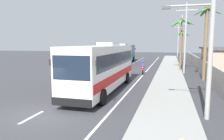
{
  "coord_description": "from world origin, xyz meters",
  "views": [
    {
      "loc": [
        6.93,
        -9.69,
        3.86
      ],
      "look_at": [
        2.38,
        6.59,
        1.7
      ],
      "focal_mm": 33.95,
      "sensor_mm": 36.0,
      "label": 1
    }
  ],
  "objects_px": {
    "utility_pole_distant": "(178,38)",
    "coach_bus_foreground": "(104,66)",
    "utility_pole_far": "(181,38)",
    "palm_third": "(206,32)",
    "motorcycle_beside_bus": "(143,69)",
    "palm_nearest": "(182,31)",
    "coach_bus_far_lane": "(124,53)",
    "palm_second": "(182,41)",
    "utility_pole_nearest": "(209,34)",
    "utility_pole_mid": "(185,37)"
  },
  "relations": [
    {
      "from": "utility_pole_distant",
      "to": "coach_bus_foreground",
      "type": "bearing_deg",
      "value": -98.63
    },
    {
      "from": "utility_pole_far",
      "to": "palm_third",
      "type": "relative_size",
      "value": 1.25
    },
    {
      "from": "motorcycle_beside_bus",
      "to": "palm_nearest",
      "type": "relative_size",
      "value": 0.27
    },
    {
      "from": "coach_bus_far_lane",
      "to": "palm_second",
      "type": "relative_size",
      "value": 1.96
    },
    {
      "from": "utility_pole_distant",
      "to": "utility_pole_nearest",
      "type": "bearing_deg",
      "value": -90.02
    },
    {
      "from": "palm_nearest",
      "to": "palm_second",
      "type": "height_order",
      "value": "palm_nearest"
    },
    {
      "from": "palm_second",
      "to": "motorcycle_beside_bus",
      "type": "bearing_deg",
      "value": -110.42
    },
    {
      "from": "coach_bus_foreground",
      "to": "motorcycle_beside_bus",
      "type": "relative_size",
      "value": 6.04
    },
    {
      "from": "utility_pole_nearest",
      "to": "utility_pole_distant",
      "type": "distance_m",
      "value": 51.33
    },
    {
      "from": "utility_pole_mid",
      "to": "palm_second",
      "type": "xyz_separation_m",
      "value": [
        0.08,
        11.34,
        -0.43
      ]
    },
    {
      "from": "utility_pole_far",
      "to": "palm_nearest",
      "type": "bearing_deg",
      "value": -92.48
    },
    {
      "from": "utility_pole_nearest",
      "to": "palm_third",
      "type": "relative_size",
      "value": 1.06
    },
    {
      "from": "coach_bus_foreground",
      "to": "coach_bus_far_lane",
      "type": "bearing_deg",
      "value": 98.36
    },
    {
      "from": "utility_pole_nearest",
      "to": "palm_second",
      "type": "distance_m",
      "value": 28.45
    },
    {
      "from": "utility_pole_nearest",
      "to": "palm_second",
      "type": "bearing_deg",
      "value": 90.02
    },
    {
      "from": "utility_pole_mid",
      "to": "utility_pole_far",
      "type": "relative_size",
      "value": 0.93
    },
    {
      "from": "palm_nearest",
      "to": "palm_third",
      "type": "bearing_deg",
      "value": -75.04
    },
    {
      "from": "utility_pole_mid",
      "to": "utility_pole_far",
      "type": "xyz_separation_m",
      "value": [
        0.24,
        17.11,
        0.27
      ]
    },
    {
      "from": "coach_bus_far_lane",
      "to": "utility_pole_distant",
      "type": "bearing_deg",
      "value": 64.7
    },
    {
      "from": "palm_nearest",
      "to": "utility_pole_mid",
      "type": "bearing_deg",
      "value": -82.16
    },
    {
      "from": "coach_bus_foreground",
      "to": "utility_pole_nearest",
      "type": "bearing_deg",
      "value": -35.34
    },
    {
      "from": "coach_bus_far_lane",
      "to": "palm_nearest",
      "type": "xyz_separation_m",
      "value": [
        10.07,
        -9.12,
        3.53
      ]
    },
    {
      "from": "motorcycle_beside_bus",
      "to": "utility_pole_far",
      "type": "relative_size",
      "value": 0.21
    },
    {
      "from": "palm_nearest",
      "to": "palm_second",
      "type": "distance_m",
      "value": 8.7
    },
    {
      "from": "coach_bus_far_lane",
      "to": "utility_pole_far",
      "type": "bearing_deg",
      "value": 26.12
    },
    {
      "from": "coach_bus_far_lane",
      "to": "utility_pole_nearest",
      "type": "relative_size",
      "value": 1.48
    },
    {
      "from": "palm_nearest",
      "to": "coach_bus_far_lane",
      "type": "bearing_deg",
      "value": 137.84
    },
    {
      "from": "coach_bus_foreground",
      "to": "palm_second",
      "type": "bearing_deg",
      "value": 73.39
    },
    {
      "from": "utility_pole_mid",
      "to": "utility_pole_distant",
      "type": "bearing_deg",
      "value": 89.81
    },
    {
      "from": "coach_bus_far_lane",
      "to": "utility_pole_mid",
      "type": "relative_size",
      "value": 1.35
    },
    {
      "from": "motorcycle_beside_bus",
      "to": "utility_pole_far",
      "type": "distance_m",
      "value": 20.55
    },
    {
      "from": "utility_pole_nearest",
      "to": "coach_bus_foreground",
      "type": "bearing_deg",
      "value": 144.66
    },
    {
      "from": "utility_pole_nearest",
      "to": "palm_second",
      "type": "relative_size",
      "value": 1.32
    },
    {
      "from": "utility_pole_far",
      "to": "palm_third",
      "type": "bearing_deg",
      "value": -86.28
    },
    {
      "from": "utility_pole_mid",
      "to": "utility_pole_far",
      "type": "bearing_deg",
      "value": 89.19
    },
    {
      "from": "utility_pole_nearest",
      "to": "utility_pole_mid",
      "type": "bearing_deg",
      "value": 90.32
    },
    {
      "from": "coach_bus_far_lane",
      "to": "utility_pole_nearest",
      "type": "height_order",
      "value": "utility_pole_nearest"
    },
    {
      "from": "utility_pole_nearest",
      "to": "utility_pole_distant",
      "type": "bearing_deg",
      "value": 89.98
    },
    {
      "from": "palm_second",
      "to": "utility_pole_mid",
      "type": "bearing_deg",
      "value": -90.42
    },
    {
      "from": "motorcycle_beside_bus",
      "to": "utility_pole_nearest",
      "type": "height_order",
      "value": "utility_pole_nearest"
    },
    {
      "from": "utility_pole_mid",
      "to": "palm_second",
      "type": "distance_m",
      "value": 11.35
    },
    {
      "from": "utility_pole_nearest",
      "to": "utility_pole_far",
      "type": "bearing_deg",
      "value": 89.75
    },
    {
      "from": "coach_bus_far_lane",
      "to": "utility_pole_mid",
      "type": "distance_m",
      "value": 16.04
    },
    {
      "from": "palm_second",
      "to": "palm_third",
      "type": "height_order",
      "value": "palm_third"
    },
    {
      "from": "palm_second",
      "to": "utility_pole_distant",
      "type": "bearing_deg",
      "value": 89.92
    },
    {
      "from": "utility_pole_distant",
      "to": "palm_nearest",
      "type": "bearing_deg",
      "value": -90.9
    },
    {
      "from": "utility_pole_nearest",
      "to": "palm_nearest",
      "type": "height_order",
      "value": "utility_pole_nearest"
    },
    {
      "from": "palm_nearest",
      "to": "palm_second",
      "type": "xyz_separation_m",
      "value": [
        0.46,
        8.59,
        -1.24
      ]
    },
    {
      "from": "palm_second",
      "to": "palm_third",
      "type": "relative_size",
      "value": 0.8
    },
    {
      "from": "utility_pole_nearest",
      "to": "utility_pole_mid",
      "type": "relative_size",
      "value": 0.91
    }
  ]
}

